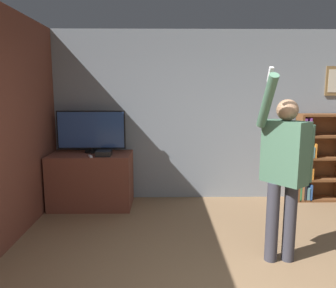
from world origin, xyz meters
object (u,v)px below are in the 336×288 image
Objects in this scene: television at (91,131)px; game_console at (104,153)px; person at (284,166)px; bookshelf at (315,160)px.

game_console is (0.23, -0.26, -0.30)m from television.
television is 2.92m from person.
bookshelf is at bearing 2.38° from television.
person is (2.08, -1.52, 0.16)m from game_console.
game_console is at bearing -163.71° from person.
game_console is 0.11× the size of person.
person is at bearing -37.60° from television.
television is 3.56m from bookshelf.
person is at bearing -36.16° from game_console.
game_console is 0.16× the size of bookshelf.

